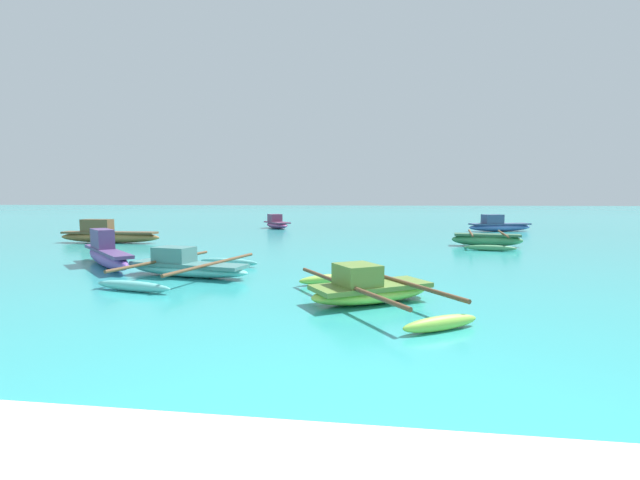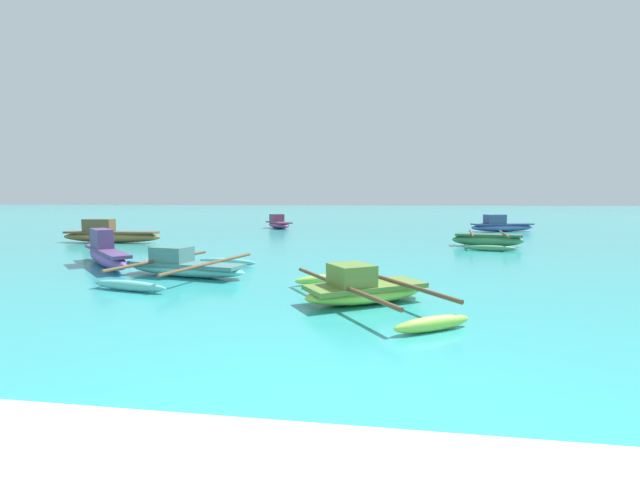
% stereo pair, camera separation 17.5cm
% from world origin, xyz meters
% --- Properties ---
extents(moored_boat_0, '(3.10, 3.84, 0.66)m').
position_xyz_m(moored_boat_0, '(-4.32, 7.14, 0.22)').
color(moored_boat_0, '#67C9C4').
rests_on(moored_boat_0, ground_plane).
extents(moored_boat_1, '(3.01, 3.76, 0.67)m').
position_xyz_m(moored_boat_1, '(-0.17, 5.19, 0.23)').
color(moored_boat_1, '#9AD64B').
rests_on(moored_boat_1, ground_plane).
extents(moored_boat_2, '(3.02, 2.94, 0.95)m').
position_xyz_m(moored_boat_2, '(-7.02, 8.25, 0.33)').
color(moored_boat_2, '#8156B3').
rests_on(moored_boat_2, ground_plane).
extents(moored_boat_3, '(2.57, 3.48, 0.52)m').
position_xyz_m(moored_boat_3, '(4.02, 14.54, 0.24)').
color(moored_boat_3, '#46955D').
rests_on(moored_boat_3, ground_plane).
extents(moored_boat_4, '(2.14, 2.49, 0.85)m').
position_xyz_m(moored_boat_4, '(-6.02, 23.12, 0.30)').
color(moored_boat_4, '#B3518D').
rests_on(moored_boat_4, ground_plane).
extents(moored_boat_5, '(3.66, 1.79, 0.92)m').
position_xyz_m(moored_boat_5, '(6.54, 22.36, 0.32)').
color(moored_boat_5, '#4E6EB8').
rests_on(moored_boat_5, ground_plane).
extents(moored_boat_6, '(4.18, 0.69, 0.94)m').
position_xyz_m(moored_boat_6, '(-10.76, 13.86, 0.33)').
color(moored_boat_6, olive).
rests_on(moored_boat_6, ground_plane).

